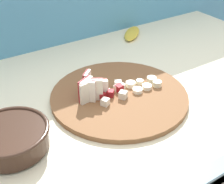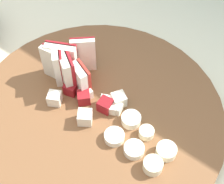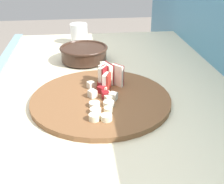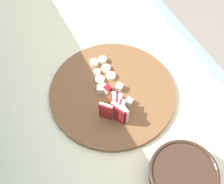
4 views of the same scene
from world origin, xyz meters
name	(u,v)px [view 4 (image 4 of 4)]	position (x,y,z in m)	size (l,w,h in m)	color
ground	(105,179)	(0.00, 0.00, 0.00)	(10.00, 10.00, 0.00)	gray
tiled_countertop	(103,148)	(0.00, 0.00, 0.45)	(1.46, 0.79, 0.91)	beige
cutting_board	(112,92)	(-0.02, -0.03, 0.91)	(0.39, 0.39, 0.01)	brown
apple_wedge_fan	(117,109)	(-0.10, -0.01, 0.95)	(0.09, 0.08, 0.07)	maroon
apple_dice_pile	(113,93)	(-0.04, -0.03, 0.93)	(0.11, 0.08, 0.02)	#EFE5CC
banana_slice_rows	(102,69)	(0.06, -0.04, 0.92)	(0.10, 0.07, 0.02)	white
ceramic_bowl	(183,175)	(-0.35, -0.07, 0.94)	(0.18, 0.18, 0.06)	#382319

